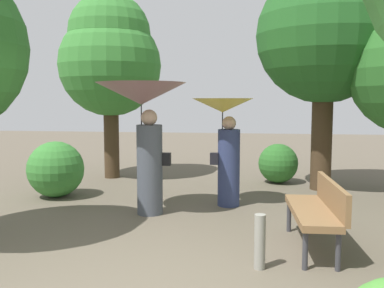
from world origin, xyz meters
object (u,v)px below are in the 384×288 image
(park_bench, at_px, (318,208))
(path_marker_post, at_px, (260,242))
(person_right, at_px, (225,132))
(tree_mid_left, at_px, (110,56))
(tree_mid_right, at_px, (325,22))
(person_left, at_px, (144,114))

(park_bench, relative_size, path_marker_post, 2.56)
(person_right, relative_size, park_bench, 1.20)
(person_right, distance_m, path_marker_post, 2.93)
(person_right, relative_size, tree_mid_left, 0.43)
(person_right, height_order, tree_mid_right, tree_mid_right)
(park_bench, distance_m, path_marker_post, 1.03)
(person_left, height_order, park_bench, person_left)
(person_left, xyz_separation_m, park_bench, (2.48, -1.28, -1.08))
(park_bench, height_order, path_marker_post, park_bench)
(tree_mid_left, relative_size, tree_mid_right, 0.85)
(person_left, distance_m, path_marker_post, 2.97)
(tree_mid_right, relative_size, path_marker_post, 8.35)
(tree_mid_left, xyz_separation_m, path_marker_post, (3.33, -5.01, -2.51))
(path_marker_post, bearing_deg, park_bench, 45.77)
(tree_mid_right, height_order, path_marker_post, tree_mid_right)
(park_bench, bearing_deg, person_right, -150.30)
(person_right, bearing_deg, person_left, 112.63)
(tree_mid_right, distance_m, path_marker_post, 5.43)
(person_right, xyz_separation_m, tree_mid_left, (-2.78, 2.31, 1.54))
(person_right, bearing_deg, tree_mid_left, 43.08)
(park_bench, distance_m, tree_mid_right, 4.60)
(person_right, bearing_deg, park_bench, -155.08)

